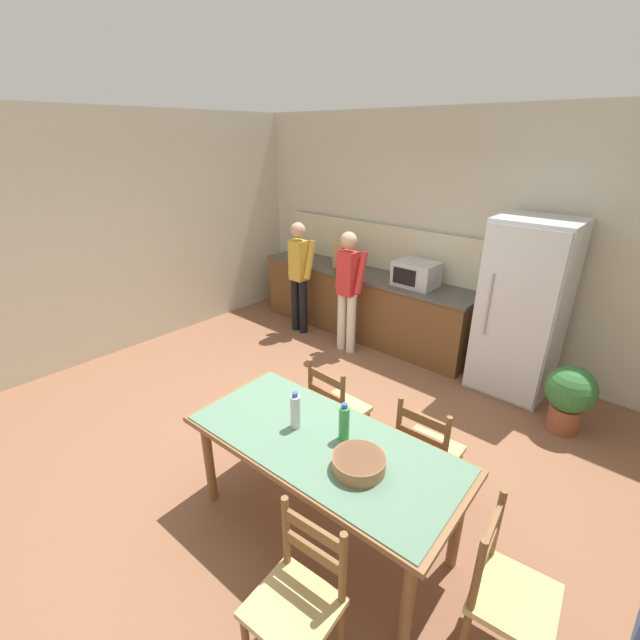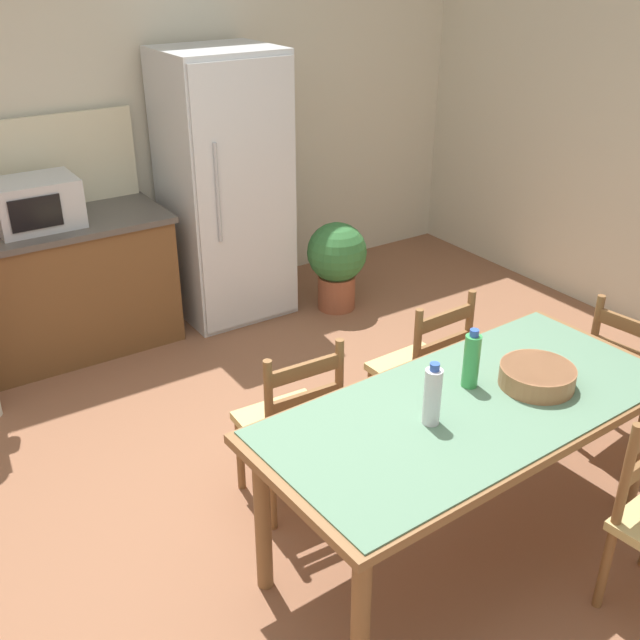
{
  "view_description": "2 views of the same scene",
  "coord_description": "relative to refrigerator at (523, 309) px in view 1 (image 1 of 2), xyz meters",
  "views": [
    {
      "loc": [
        2.08,
        -2.28,
        2.6
      ],
      "look_at": [
        -0.0,
        0.05,
        1.24
      ],
      "focal_mm": 24.0,
      "sensor_mm": 36.0,
      "label": 1
    },
    {
      "loc": [
        -1.35,
        -2.43,
        2.48
      ],
      "look_at": [
        0.19,
        -0.1,
        1.06
      ],
      "focal_mm": 42.0,
      "sensor_mm": 36.0,
      "label": 2
    }
  ],
  "objects": [
    {
      "name": "chair_side_far_right",
      "position": [
        0.09,
        -2.07,
        -0.49
      ],
      "size": [
        0.43,
        0.42,
        0.91
      ],
      "rotation": [
        0.0,
        0.0,
        3.18
      ],
      "color": "brown",
      "rests_on": "ground"
    },
    {
      "name": "wall_back",
      "position": [
        -0.9,
        0.47,
        0.52
      ],
      "size": [
        6.52,
        0.12,
        2.9
      ],
      "primitive_type": "cube",
      "color": "beige",
      "rests_on": "ground"
    },
    {
      "name": "chair_head_end",
      "position": [
        0.92,
        -2.75,
        -0.49
      ],
      "size": [
        0.45,
        0.47,
        0.91
      ],
      "rotation": [
        0.0,
        0.0,
        1.69
      ],
      "color": "brown",
      "rests_on": "ground"
    },
    {
      "name": "potted_plant",
      "position": [
        0.66,
        -0.43,
        -0.55
      ],
      "size": [
        0.44,
        0.44,
        0.67
      ],
      "color": "brown",
      "rests_on": "ground"
    },
    {
      "name": "chair_side_near_right",
      "position": [
        0.15,
        -3.49,
        -0.49
      ],
      "size": [
        0.46,
        0.44,
        0.91
      ],
      "rotation": [
        0.0,
        0.0,
        0.1
      ],
      "color": "brown",
      "rests_on": "ground"
    },
    {
      "name": "ground_plane",
      "position": [
        -0.9,
        -2.19,
        -0.93
      ],
      "size": [
        8.32,
        8.32,
        0.0
      ],
      "primitive_type": "plane",
      "color": "brown"
    },
    {
      "name": "person_at_counter",
      "position": [
        -1.92,
        -0.5,
        -0.06
      ],
      "size": [
        0.39,
        0.27,
        1.55
      ],
      "rotation": [
        0.0,
        0.0,
        1.57
      ],
      "color": "silver",
      "rests_on": "ground"
    },
    {
      "name": "kitchen_counter",
      "position": [
        -2.07,
        0.04,
        -0.48
      ],
      "size": [
        3.18,
        0.66,
        0.9
      ],
      "color": "brown",
      "rests_on": "ground"
    },
    {
      "name": "bottle_near_centre",
      "position": [
        -0.53,
        -2.81,
        -0.03
      ],
      "size": [
        0.07,
        0.07,
        0.27
      ],
      "color": "silver",
      "rests_on": "dining_table"
    },
    {
      "name": "serving_bowl",
      "position": [
        0.03,
        -2.85,
        -0.11
      ],
      "size": [
        0.32,
        0.32,
        0.09
      ],
      "color": "#9E6642",
      "rests_on": "dining_table"
    },
    {
      "name": "dining_table",
      "position": [
        -0.3,
        -2.8,
        -0.24
      ],
      "size": [
        1.9,
        0.92,
        0.78
      ],
      "rotation": [
        0.0,
        0.0,
        0.04
      ],
      "color": "brown",
      "rests_on": "ground"
    },
    {
      "name": "chair_side_far_left",
      "position": [
        -0.75,
        -2.1,
        -0.49
      ],
      "size": [
        0.44,
        0.42,
        0.91
      ],
      "rotation": [
        0.0,
        0.0,
        3.1
      ],
      "color": "brown",
      "rests_on": "ground"
    },
    {
      "name": "microwave",
      "position": [
        -1.28,
        0.02,
        0.11
      ],
      "size": [
        0.5,
        0.39,
        0.3
      ],
      "color": "#B2B7BC",
      "rests_on": "kitchen_counter"
    },
    {
      "name": "paper_bag",
      "position": [
        -2.41,
        0.01,
        0.14
      ],
      "size": [
        0.24,
        0.16,
        0.36
      ],
      "primitive_type": "cube",
      "color": "tan",
      "rests_on": "kitchen_counter"
    },
    {
      "name": "bottle_off_centre",
      "position": [
        -0.21,
        -2.69,
        -0.03
      ],
      "size": [
        0.07,
        0.07,
        0.27
      ],
      "color": "green",
      "rests_on": "dining_table"
    },
    {
      "name": "refrigerator",
      "position": [
        0.0,
        0.0,
        0.0
      ],
      "size": [
        0.77,
        0.73,
        1.87
      ],
      "color": "silver",
      "rests_on": "ground"
    },
    {
      "name": "counter_splashback",
      "position": [
        -2.07,
        0.35,
        0.26
      ],
      "size": [
        3.14,
        0.03,
        0.6
      ],
      "primitive_type": "cube",
      "color": "beige",
      "rests_on": "kitchen_counter"
    },
    {
      "name": "person_at_sink",
      "position": [
        -2.78,
        -0.48,
        -0.06
      ],
      "size": [
        0.39,
        0.27,
        1.55
      ],
      "rotation": [
        0.0,
        0.0,
        1.57
      ],
      "color": "black",
      "rests_on": "ground"
    },
    {
      "name": "wall_left",
      "position": [
        -4.16,
        -2.19,
        0.52
      ],
      "size": [
        0.12,
        5.2,
        2.9
      ],
      "primitive_type": "cube",
      "color": "beige",
      "rests_on": "ground"
    }
  ]
}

